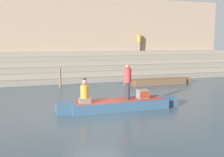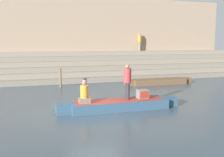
{
  "view_description": "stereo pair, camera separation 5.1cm",
  "coord_description": "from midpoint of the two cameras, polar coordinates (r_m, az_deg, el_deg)",
  "views": [
    {
      "loc": [
        -2.83,
        -11.43,
        3.21
      ],
      "look_at": [
        1.24,
        1.48,
        1.36
      ],
      "focal_mm": 42.0,
      "sensor_mm": 36.0,
      "label": 1
    },
    {
      "loc": [
        -2.78,
        -11.44,
        3.21
      ],
      "look_at": [
        1.24,
        1.48,
        1.36
      ],
      "focal_mm": 42.0,
      "sensor_mm": 36.0,
      "label": 2
    }
  ],
  "objects": [
    {
      "name": "ghat_steps",
      "position": [
        23.56,
        -10.58,
        1.96
      ],
      "size": [
        36.0,
        4.63,
        2.4
      ],
      "color": "gray",
      "rests_on": "ground"
    },
    {
      "name": "mooring_post",
      "position": [
        19.2,
        -11.3,
        0.11
      ],
      "size": [
        0.15,
        0.15,
        1.39
      ],
      "primitive_type": "cylinder",
      "color": "brown",
      "rests_on": "ground"
    },
    {
      "name": "back_wall",
      "position": [
        25.7,
        -11.36,
        8.87
      ],
      "size": [
        34.2,
        1.28,
        7.58
      ],
      "color": "tan",
      "rests_on": "ground"
    },
    {
      "name": "rowboat_main",
      "position": [
        12.74,
        1.51,
        -5.66
      ],
      "size": [
        6.06,
        1.35,
        0.46
      ],
      "rotation": [
        0.0,
        0.0,
        0.02
      ],
      "color": "#33516B",
      "rests_on": "ground"
    },
    {
      "name": "person_rowing",
      "position": [
        12.07,
        -6.12,
        -3.37
      ],
      "size": [
        0.51,
        0.4,
        1.08
      ],
      "rotation": [
        0.0,
        0.0,
        0.22
      ],
      "color": "#756656",
      "rests_on": "rowboat_main"
    },
    {
      "name": "ground_plane",
      "position": [
        12.2,
        -3.61,
        -7.46
      ],
      "size": [
        120.0,
        120.0,
        0.0
      ],
      "primitive_type": "plane",
      "color": "#3D4C56"
    },
    {
      "name": "person_standing",
      "position": [
        12.78,
        3.27,
        -0.17
      ],
      "size": [
        0.37,
        0.37,
        1.72
      ],
      "rotation": [
        0.0,
        0.0,
        0.09
      ],
      "color": "#28282D",
      "rests_on": "rowboat_main"
    },
    {
      "name": "person_on_steps",
      "position": [
        26.74,
        5.87,
        8.14
      ],
      "size": [
        0.38,
        0.38,
        1.72
      ],
      "rotation": [
        0.0,
        0.0,
        4.4
      ],
      "color": "#756656",
      "rests_on": "ghat_steps"
    },
    {
      "name": "moored_boat_shore",
      "position": [
        20.71,
        10.01,
        -0.6
      ],
      "size": [
        5.53,
        1.07,
        0.43
      ],
      "rotation": [
        0.0,
        0.0,
        -0.1
      ],
      "color": "brown",
      "rests_on": "ground"
    },
    {
      "name": "tv_set",
      "position": [
        13.16,
        6.59,
        -3.37
      ],
      "size": [
        0.54,
        0.46,
        0.43
      ],
      "rotation": [
        0.0,
        0.0,
        -0.12
      ],
      "color": "slate",
      "rests_on": "rowboat_main"
    }
  ]
}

